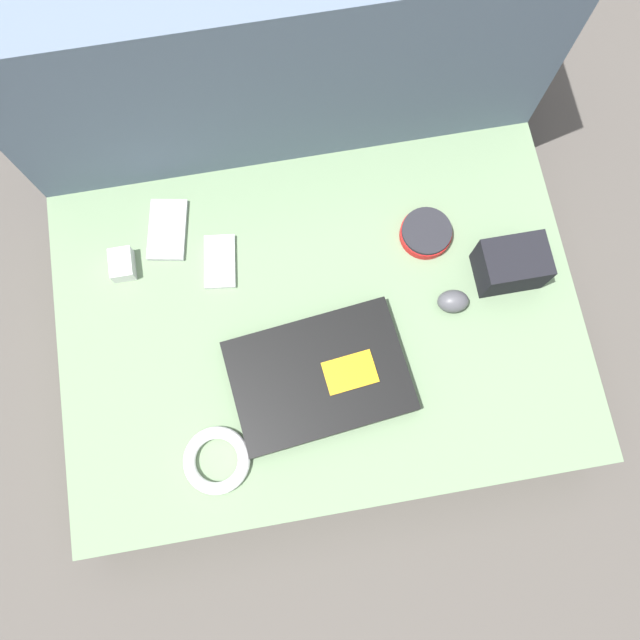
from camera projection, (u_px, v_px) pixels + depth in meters
ground_plane at (320, 340)px, 1.29m from camera, size 8.00×8.00×0.00m
couch_seat at (320, 332)px, 1.22m from camera, size 0.96×0.67×0.15m
couch_backrest at (279, 78)px, 1.14m from camera, size 0.96×0.20×0.54m
laptop at (319, 376)px, 1.11m from camera, size 0.33×0.24×0.03m
computer_mouse at (453, 301)px, 1.14m from camera, size 0.06×0.05×0.04m
speaker_puck at (426, 233)px, 1.18m from camera, size 0.10×0.10×0.03m
phone_silver at (167, 230)px, 1.19m from camera, size 0.09×0.13×0.01m
phone_black at (220, 262)px, 1.17m from camera, size 0.07×0.11×0.01m
camera_pouch at (511, 265)px, 1.13m from camera, size 0.12×0.08×0.09m
charger_brick at (122, 264)px, 1.16m from camera, size 0.04×0.06×0.03m
cable_coil at (217, 460)px, 1.08m from camera, size 0.12×0.12×0.02m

